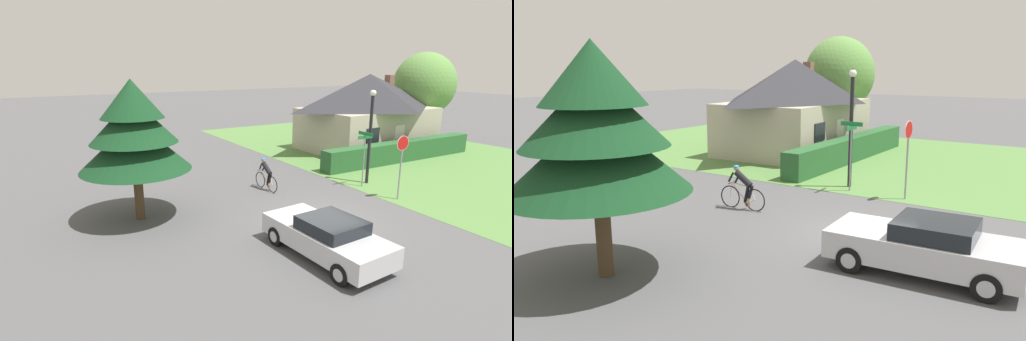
% 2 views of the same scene
% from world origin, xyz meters
% --- Properties ---
extents(ground_plane, '(140.00, 140.00, 0.00)m').
position_xyz_m(ground_plane, '(0.00, 0.00, 0.00)').
color(ground_plane, '#515154').
extents(grass_verge_right, '(16.00, 36.00, 0.01)m').
position_xyz_m(grass_verge_right, '(12.04, 4.00, 0.01)').
color(grass_verge_right, '#568442').
rests_on(grass_verge_right, ground).
extents(cottage_house, '(9.75, 6.35, 5.14)m').
position_xyz_m(cottage_house, '(11.42, 9.22, 2.67)').
color(cottage_house, '#B2A893').
rests_on(cottage_house, ground).
extents(hedge_row, '(11.79, 0.90, 1.23)m').
position_xyz_m(hedge_row, '(10.44, 5.29, 0.62)').
color(hedge_row, '#285B2D').
rests_on(hedge_row, ground).
extents(sedan_left_lane, '(2.08, 4.49, 1.32)m').
position_xyz_m(sedan_left_lane, '(-1.63, -2.27, 0.66)').
color(sedan_left_lane, '#BCBCC1').
rests_on(sedan_left_lane, ground).
extents(cyclist, '(0.44, 1.78, 1.52)m').
position_xyz_m(cyclist, '(0.30, 4.51, 0.72)').
color(cyclist, black).
rests_on(cyclist, ground).
extents(stop_sign, '(0.66, 0.07, 2.87)m').
position_xyz_m(stop_sign, '(4.62, 0.36, 1.99)').
color(stop_sign, gray).
rests_on(stop_sign, ground).
extents(street_lamp, '(0.30, 0.30, 4.70)m').
position_xyz_m(street_lamp, '(5.24, 2.88, 2.71)').
color(street_lamp, black).
rests_on(street_lamp, ground).
extents(street_name_sign, '(0.90, 0.90, 2.70)m').
position_xyz_m(street_name_sign, '(4.63, 2.58, 1.87)').
color(street_name_sign, gray).
rests_on(street_name_sign, ground).
extents(conifer_tall_near, '(4.13, 4.13, 5.34)m').
position_xyz_m(conifer_tall_near, '(-5.86, 3.82, 3.42)').
color(conifer_tall_near, '#4C3823').
rests_on(conifer_tall_near, ground).
extents(deciduous_tree_right, '(4.55, 4.55, 6.66)m').
position_xyz_m(deciduous_tree_right, '(17.23, 9.35, 4.26)').
color(deciduous_tree_right, '#4C3823').
rests_on(deciduous_tree_right, ground).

